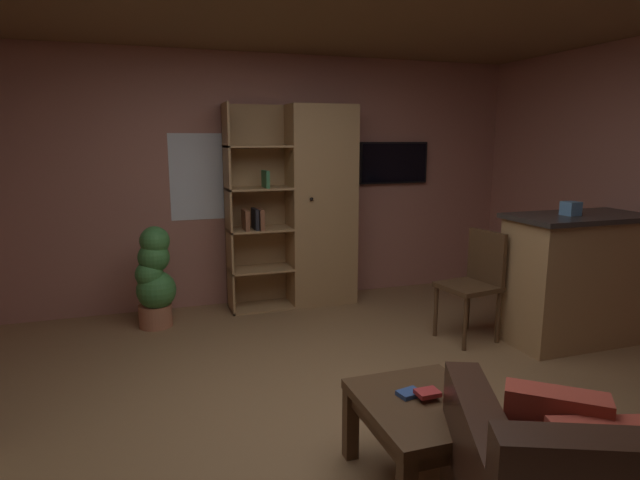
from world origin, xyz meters
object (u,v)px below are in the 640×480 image
object	(u,v)px
coffee_table	(424,418)
wall_mounted_tv	(393,163)
table_book_1	(428,393)
dining_chair	(476,278)
bookshelf_cabinet	(313,207)
table_book_0	(409,393)
potted_floor_plant	(155,278)
kitchen_bar_counter	(588,277)
tissue_box	(571,208)

from	to	relation	value
coffee_table	wall_mounted_tv	size ratio (longest dim) A/B	0.88
table_book_1	wall_mounted_tv	bearing A→B (deg)	66.70
table_book_1	dining_chair	xyz separation A→B (m)	(1.37, 1.58, 0.06)
bookshelf_cabinet	table_book_0	distance (m)	3.00
coffee_table	wall_mounted_tv	xyz separation A→B (m)	(1.40, 3.20, 1.07)
table_book_1	coffee_table	bearing A→B (deg)	-158.86
potted_floor_plant	kitchen_bar_counter	bearing A→B (deg)	-23.03
tissue_box	table_book_0	distance (m)	2.47
table_book_0	table_book_1	size ratio (longest dim) A/B	1.02
table_book_0	potted_floor_plant	size ratio (longest dim) A/B	0.12
bookshelf_cabinet	wall_mounted_tv	bearing A→B (deg)	11.93
bookshelf_cabinet	table_book_0	bearing A→B (deg)	-98.61
coffee_table	kitchen_bar_counter	bearing A→B (deg)	29.36
dining_chair	bookshelf_cabinet	bearing A→B (deg)	125.19
coffee_table	table_book_0	size ratio (longest dim) A/B	6.22
table_book_0	potted_floor_plant	world-z (taller)	potted_floor_plant
potted_floor_plant	bookshelf_cabinet	bearing A→B (deg)	9.36
kitchen_bar_counter	table_book_0	bearing A→B (deg)	-152.49
kitchen_bar_counter	coffee_table	world-z (taller)	kitchen_bar_counter
table_book_0	table_book_1	bearing A→B (deg)	-45.09
coffee_table	table_book_0	world-z (taller)	table_book_0
coffee_table	table_book_0	bearing A→B (deg)	120.20
kitchen_bar_counter	wall_mounted_tv	distance (m)	2.29
tissue_box	wall_mounted_tv	bearing A→B (deg)	107.77
tissue_box	table_book_1	xyz separation A→B (m)	(-1.99, -1.26, -0.66)
table_book_0	tissue_box	bearing A→B (deg)	30.16
wall_mounted_tv	bookshelf_cabinet	bearing A→B (deg)	-168.07
tissue_box	table_book_0	world-z (taller)	tissue_box
table_book_0	dining_chair	bearing A→B (deg)	46.68
table_book_0	wall_mounted_tv	world-z (taller)	wall_mounted_tv
table_book_1	potted_floor_plant	bearing A→B (deg)	113.61
table_book_1	wall_mounted_tv	world-z (taller)	wall_mounted_tv
tissue_box	potted_floor_plant	world-z (taller)	tissue_box
bookshelf_cabinet	table_book_1	world-z (taller)	bookshelf_cabinet
coffee_table	dining_chair	world-z (taller)	dining_chair
kitchen_bar_counter	tissue_box	world-z (taller)	tissue_box
tissue_box	dining_chair	xyz separation A→B (m)	(-0.63, 0.32, -0.60)
table_book_1	wall_mounted_tv	distance (m)	3.60
bookshelf_cabinet	table_book_1	xyz separation A→B (m)	(-0.38, -2.98, -0.53)
coffee_table	table_book_0	distance (m)	0.13
bookshelf_cabinet	wall_mounted_tv	world-z (taller)	bookshelf_cabinet
tissue_box	dining_chair	world-z (taller)	tissue_box
tissue_box	table_book_0	size ratio (longest dim) A/B	1.06
bookshelf_cabinet	table_book_1	size ratio (longest dim) A/B	18.09
dining_chair	potted_floor_plant	xyz separation A→B (m)	(-2.55, 1.14, -0.08)
kitchen_bar_counter	tissue_box	xyz separation A→B (m)	(-0.25, -0.00, 0.59)
bookshelf_cabinet	wall_mounted_tv	xyz separation A→B (m)	(1.00, 0.21, 0.42)
kitchen_bar_counter	coffee_table	distance (m)	2.60
tissue_box	coffee_table	bearing A→B (deg)	-147.82
bookshelf_cabinet	potted_floor_plant	bearing A→B (deg)	-170.64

